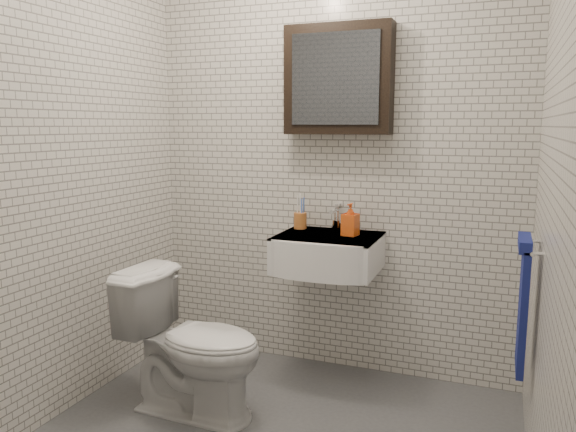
{
  "coord_description": "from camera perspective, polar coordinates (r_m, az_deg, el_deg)",
  "views": [
    {
      "loc": [
        0.94,
        -2.15,
        1.45
      ],
      "look_at": [
        -0.07,
        0.45,
        1.0
      ],
      "focal_mm": 35.0,
      "sensor_mm": 36.0,
      "label": 1
    }
  ],
  "objects": [
    {
      "name": "towel_rail",
      "position": [
        2.6,
        22.8,
        -7.73
      ],
      "size": [
        0.09,
        0.3,
        0.58
      ],
      "color": "silver",
      "rests_on": "room_shell"
    },
    {
      "name": "soap_bottle",
      "position": [
        3.1,
        6.36,
        -0.35
      ],
      "size": [
        0.09,
        0.09,
        0.18
      ],
      "primitive_type": "imported",
      "rotation": [
        0.0,
        0.0,
        -0.17
      ],
      "color": "orange",
      "rests_on": "washbasin"
    },
    {
      "name": "toilet",
      "position": [
        2.93,
        -9.59,
        -12.66
      ],
      "size": [
        0.73,
        0.43,
        0.73
      ],
      "primitive_type": "imported",
      "rotation": [
        0.0,
        0.0,
        1.54
      ],
      "color": "white",
      "rests_on": "ground"
    },
    {
      "name": "mirror_cabinet",
      "position": [
        3.21,
        5.14,
        13.63
      ],
      "size": [
        0.6,
        0.15,
        0.6
      ],
      "color": "black",
      "rests_on": "room_shell"
    },
    {
      "name": "toothbrush_cup",
      "position": [
        3.29,
        1.25,
        -0.39
      ],
      "size": [
        0.1,
        0.1,
        0.21
      ],
      "rotation": [
        0.0,
        0.0,
        -0.4
      ],
      "color": "#B8672E",
      "rests_on": "washbasin"
    },
    {
      "name": "room_shell",
      "position": [
        2.34,
        -2.5,
        9.58
      ],
      "size": [
        2.22,
        2.02,
        2.51
      ],
      "color": "silver",
      "rests_on": "ground"
    },
    {
      "name": "faucet",
      "position": [
        3.25,
        4.96,
        -0.28
      ],
      "size": [
        0.06,
        0.2,
        0.15
      ],
      "color": "silver",
      "rests_on": "washbasin"
    },
    {
      "name": "washbasin",
      "position": [
        3.09,
        3.9,
        -3.79
      ],
      "size": [
        0.55,
        0.5,
        0.2
      ],
      "color": "white",
      "rests_on": "room_shell"
    }
  ]
}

